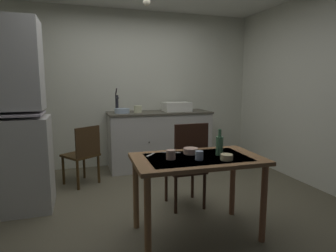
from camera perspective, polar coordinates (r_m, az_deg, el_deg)
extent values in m
plane|color=brown|center=(3.47, -2.14, -15.28)|extent=(5.35, 5.35, 0.00)
cube|color=beige|center=(4.92, -7.78, 7.34)|extent=(4.45, 0.10, 2.60)
cube|color=beige|center=(4.32, 27.71, 6.26)|extent=(0.10, 3.59, 2.60)
cube|color=#B4B2AC|center=(3.59, -30.36, -6.88)|extent=(0.99, 0.56, 1.04)
cube|color=#B4B2AC|center=(4.75, -1.75, -2.90)|extent=(1.66, 0.60, 0.91)
cube|color=#4C483D|center=(4.68, -1.77, 2.72)|extent=(1.69, 0.63, 0.03)
sphere|color=#2D2823|center=(4.39, -3.78, -3.29)|extent=(0.02, 0.02, 0.02)
cube|color=silver|center=(4.76, 1.76, 3.91)|extent=(0.44, 0.34, 0.15)
cube|color=black|center=(4.76, 1.76, 4.76)|extent=(0.38, 0.28, 0.01)
cylinder|color=#232328|center=(4.58, -10.25, 4.40)|extent=(0.05, 0.05, 0.28)
cylinder|color=#232328|center=(4.51, -10.17, 5.61)|extent=(0.03, 0.12, 0.03)
cylinder|color=black|center=(4.63, -10.41, 6.80)|extent=(0.02, 0.16, 0.12)
cylinder|color=#9EB2C6|center=(4.50, -9.25, 3.04)|extent=(0.23, 0.23, 0.07)
cylinder|color=beige|center=(4.55, -6.09, 3.41)|extent=(0.12, 0.12, 0.11)
cube|color=brown|center=(2.58, 5.94, -6.63)|extent=(1.18, 0.70, 0.04)
cube|color=white|center=(2.58, 5.95, -6.27)|extent=(0.92, 0.55, 0.00)
cylinder|color=brown|center=(2.33, -4.12, -18.23)|extent=(0.06, 0.06, 0.71)
cylinder|color=brown|center=(2.72, 18.70, -14.62)|extent=(0.06, 0.06, 0.71)
cylinder|color=olive|center=(2.82, -6.49, -13.27)|extent=(0.06, 0.06, 0.71)
cylinder|color=brown|center=(3.15, 12.90, -11.07)|extent=(0.06, 0.06, 0.71)
cube|color=#362216|center=(3.28, 3.41, -8.73)|extent=(0.40, 0.40, 0.03)
cube|color=#341E14|center=(3.04, 4.73, -4.58)|extent=(0.38, 0.03, 0.54)
cylinder|color=#362216|center=(3.56, 4.95, -11.07)|extent=(0.04, 0.04, 0.41)
cylinder|color=#362216|center=(3.45, -0.37, -11.71)|extent=(0.04, 0.04, 0.41)
cylinder|color=#362216|center=(3.27, 7.33, -12.95)|extent=(0.04, 0.04, 0.41)
cylinder|color=#362216|center=(3.15, 1.56, -13.75)|extent=(0.04, 0.04, 0.41)
cube|color=#3C2911|center=(4.14, -17.24, -5.60)|extent=(0.56, 0.56, 0.03)
cube|color=#372514|center=(3.95, -15.84, -3.03)|extent=(0.33, 0.24, 0.40)
cylinder|color=#3C2911|center=(4.42, -16.56, -7.53)|extent=(0.04, 0.04, 0.40)
cylinder|color=#3C2911|center=(4.25, -20.34, -8.40)|extent=(0.04, 0.04, 0.40)
cylinder|color=#3C2911|center=(4.16, -13.81, -8.45)|extent=(0.04, 0.04, 0.40)
cylinder|color=#3C2911|center=(3.97, -17.72, -9.45)|extent=(0.04, 0.04, 0.40)
cylinder|color=beige|center=(2.52, 11.73, -6.16)|extent=(0.11, 0.11, 0.05)
cylinder|color=tan|center=(2.69, 4.61, -5.02)|extent=(0.14, 0.14, 0.05)
cylinder|color=#9EB2C6|center=(2.48, 6.30, -5.92)|extent=(0.07, 0.07, 0.08)
cylinder|color=tan|center=(2.49, 0.57, -5.79)|extent=(0.08, 0.08, 0.08)
cylinder|color=#4C7F56|center=(2.66, 10.32, -3.96)|extent=(0.07, 0.07, 0.17)
cylinder|color=#4C7F56|center=(2.64, 10.40, -1.39)|extent=(0.03, 0.03, 0.07)
cube|color=silver|center=(2.72, 0.52, -5.36)|extent=(0.18, 0.10, 0.00)
cube|color=beige|center=(2.64, -3.53, -5.82)|extent=(0.11, 0.12, 0.00)
sphere|color=#F9EFCC|center=(3.36, -4.32, 23.62)|extent=(0.08, 0.08, 0.08)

